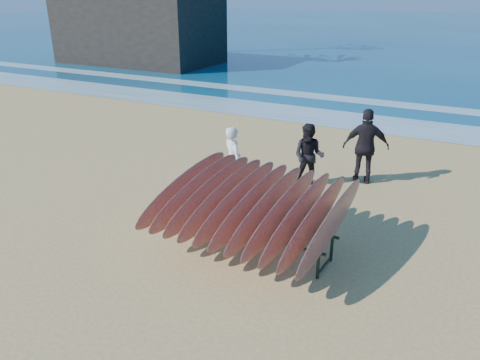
{
  "coord_description": "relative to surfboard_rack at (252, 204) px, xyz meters",
  "views": [
    {
      "loc": [
        4.11,
        -7.11,
        4.62
      ],
      "look_at": [
        0.0,
        0.8,
        0.95
      ],
      "focal_mm": 35.0,
      "sensor_mm": 36.0,
      "label": 1
    }
  ],
  "objects": [
    {
      "name": "ground",
      "position": [
        -0.7,
        0.07,
        -0.91
      ],
      "size": [
        120.0,
        120.0,
        0.0
      ],
      "primitive_type": "plane",
      "color": "tan",
      "rests_on": "ground"
    },
    {
      "name": "ocean",
      "position": [
        -0.7,
        55.07,
        -0.91
      ],
      "size": [
        160.0,
        160.0,
        0.0
      ],
      "primitive_type": "plane",
      "color": "navy",
      "rests_on": "ground"
    },
    {
      "name": "foam_near",
      "position": [
        -0.7,
        10.07,
        -0.91
      ],
      "size": [
        160.0,
        160.0,
        0.0
      ],
      "primitive_type": "plane",
      "color": "white",
      "rests_on": "ground"
    },
    {
      "name": "foam_far",
      "position": [
        -0.7,
        13.57,
        -0.91
      ],
      "size": [
        160.0,
        160.0,
        0.0
      ],
      "primitive_type": "plane",
      "color": "white",
      "rests_on": "ground"
    },
    {
      "name": "surfboard_rack",
      "position": [
        0.0,
        0.0,
        0.0
      ],
      "size": [
        3.34,
        3.23,
        1.48
      ],
      "rotation": [
        0.0,
        0.0,
        -0.06
      ],
      "color": "black",
      "rests_on": "ground"
    },
    {
      "name": "person_white",
      "position": [
        -1.57,
        2.18,
        -0.09
      ],
      "size": [
        0.72,
        0.66,
        1.65
      ],
      "primitive_type": "imported",
      "rotation": [
        0.0,
        0.0,
        2.55
      ],
      "color": "white",
      "rests_on": "ground"
    },
    {
      "name": "person_dark_a",
      "position": [
        -0.07,
        3.32,
        -0.11
      ],
      "size": [
        0.84,
        0.68,
        1.61
      ],
      "primitive_type": "imported",
      "rotation": [
        0.0,
        0.0,
        0.09
      ],
      "color": "black",
      "rests_on": "ground"
    },
    {
      "name": "person_dark_b",
      "position": [
        1.09,
        4.23,
        0.04
      ],
      "size": [
        1.21,
        0.78,
        1.92
      ],
      "primitive_type": "imported",
      "rotation": [
        0.0,
        0.0,
        3.45
      ],
      "color": "black",
      "rests_on": "ground"
    },
    {
      "name": "building",
      "position": [
        -17.2,
        18.31,
        1.33
      ],
      "size": [
        10.08,
        5.6,
        4.48
      ],
      "primitive_type": "cube",
      "color": "#2D2823",
      "rests_on": "ground"
    }
  ]
}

